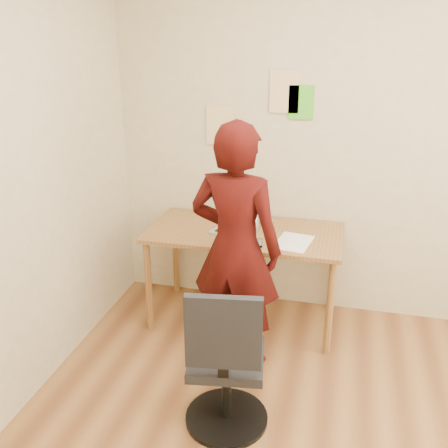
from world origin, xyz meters
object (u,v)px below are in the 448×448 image
(desk, at_px, (245,242))
(person, at_px, (236,249))
(laptop, at_px, (236,224))
(phone, at_px, (257,243))
(office_chair, at_px, (226,370))

(desk, distance_m, person, 0.53)
(desk, xyz_separation_m, person, (0.04, -0.50, 0.16))
(person, bearing_deg, desk, -77.39)
(laptop, relative_size, phone, 2.46)
(phone, xyz_separation_m, person, (-0.09, -0.29, 0.07))
(laptop, height_order, phone, laptop)
(office_chair, bearing_deg, person, 89.61)
(laptop, bearing_deg, office_chair, -65.57)
(laptop, bearing_deg, person, -63.42)
(phone, bearing_deg, office_chair, -100.02)
(person, bearing_deg, laptop, -70.03)
(laptop, height_order, office_chair, laptop)
(desk, relative_size, laptop, 3.96)
(desk, distance_m, laptop, 0.15)
(desk, height_order, laptop, laptop)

